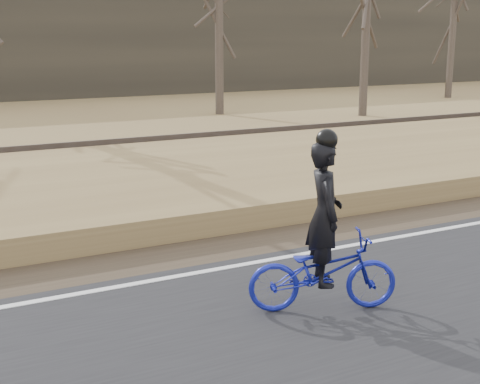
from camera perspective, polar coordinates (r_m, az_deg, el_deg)
name	(u,v)px	position (r m, az deg, el deg)	size (l,w,h in m)	color
ground	(345,255)	(10.72, 8.98, -5.35)	(120.00, 120.00, 0.00)	olive
road	(465,310)	(8.97, 18.65, -9.50)	(120.00, 6.00, 0.06)	black
edge_line	(338,248)	(10.85, 8.37, -4.73)	(120.00, 0.12, 0.01)	silver
shoulder	(304,234)	(11.65, 5.47, -3.62)	(120.00, 1.60, 0.04)	#473A2B
embankment	(226,189)	(14.11, -1.17, 0.29)	(120.00, 5.00, 0.44)	olive
ballast	(161,159)	(17.52, -6.74, 2.79)	(120.00, 3.00, 0.45)	slate
railroad	(161,148)	(17.47, -6.77, 3.77)	(120.00, 2.40, 0.29)	black
treeline_backdrop	(11,42)	(38.59, -18.99, 12.02)	(120.00, 4.00, 6.00)	#383328
cyclist	(323,254)	(8.27, 7.13, -5.28)	(1.95, 1.28, 2.26)	#151D95
bare_tree_center	(219,22)	(29.18, -1.80, 14.33)	(0.36, 0.36, 7.84)	#4C4138
bare_tree_right	(366,27)	(29.09, 10.71, 13.68)	(0.36, 0.36, 7.40)	#4C4138
bare_tree_far_right	(454,12)	(38.68, 17.79, 14.39)	(0.36, 0.36, 9.07)	#4C4138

